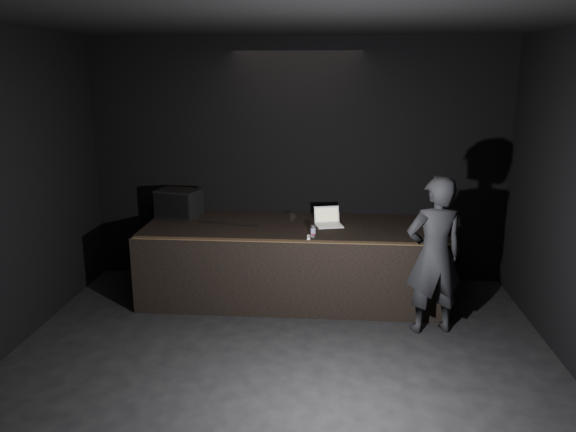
% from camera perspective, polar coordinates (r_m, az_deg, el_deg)
% --- Properties ---
extents(ground, '(7.00, 7.00, 0.00)m').
position_cam_1_polar(ground, '(5.47, -1.65, -19.03)').
color(ground, black).
rests_on(ground, ground).
extents(room_walls, '(6.10, 7.10, 3.52)m').
position_cam_1_polar(room_walls, '(4.67, -1.82, 2.18)').
color(room_walls, black).
rests_on(room_walls, ground).
extents(stage_riser, '(4.00, 1.50, 1.00)m').
position_cam_1_polar(stage_riser, '(7.70, 0.51, -4.62)').
color(stage_riser, black).
rests_on(stage_riser, ground).
extents(riser_lip, '(3.92, 0.10, 0.01)m').
position_cam_1_polar(riser_lip, '(6.87, 0.10, -2.55)').
color(riser_lip, brown).
rests_on(riser_lip, stage_riser).
extents(stage_monitor, '(0.67, 0.57, 0.39)m').
position_cam_1_polar(stage_monitor, '(8.17, -11.06, 1.30)').
color(stage_monitor, black).
rests_on(stage_monitor, stage_riser).
extents(cable, '(0.85, 0.18, 0.02)m').
position_cam_1_polar(cable, '(7.68, -6.11, -0.78)').
color(cable, black).
rests_on(cable, stage_riser).
extents(laptop, '(0.41, 0.38, 0.24)m').
position_cam_1_polar(laptop, '(7.61, 4.09, -0.47)').
color(laptop, white).
rests_on(laptop, stage_riser).
extents(beer_can, '(0.07, 0.07, 0.16)m').
position_cam_1_polar(beer_can, '(7.04, 2.57, -1.54)').
color(beer_can, silver).
rests_on(beer_can, stage_riser).
extents(plastic_cup, '(0.09, 0.09, 0.11)m').
position_cam_1_polar(plastic_cup, '(7.80, 0.45, -0.11)').
color(plastic_cup, white).
rests_on(plastic_cup, stage_riser).
extents(wii_remote, '(0.05, 0.16, 0.03)m').
position_cam_1_polar(wii_remote, '(6.99, 2.09, -2.19)').
color(wii_remote, white).
rests_on(wii_remote, stage_riser).
extents(person, '(0.77, 0.60, 1.89)m').
position_cam_1_polar(person, '(6.75, 14.62, -3.89)').
color(person, black).
rests_on(person, ground).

